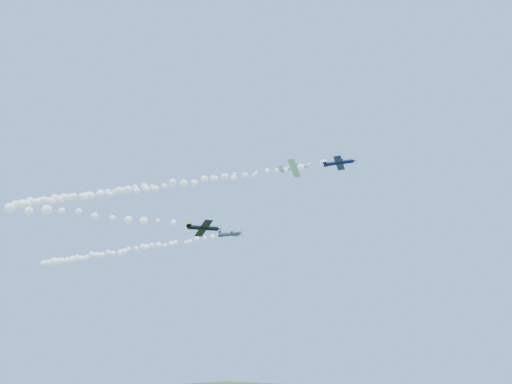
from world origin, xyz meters
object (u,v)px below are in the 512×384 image
Objects in this scene: plane_black at (203,228)px; plane_navy at (339,163)px; plane_grey at (230,234)px; plane_white at (294,168)px.

plane_navy is at bearing -10.89° from plane_black.
plane_black is (22.06, -31.14, -9.37)m from plane_grey.
plane_navy is 0.92× the size of plane_grey.
plane_grey is (-27.58, 7.34, -10.20)m from plane_white.
plane_navy reaches higher than plane_black.
plane_white is at bearing -27.28° from plane_grey.
plane_white reaches higher than plane_grey.
plane_black is at bearing -125.55° from plane_white.
plane_navy is (12.63, -0.93, -2.80)m from plane_white.
plane_navy reaches higher than plane_grey.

